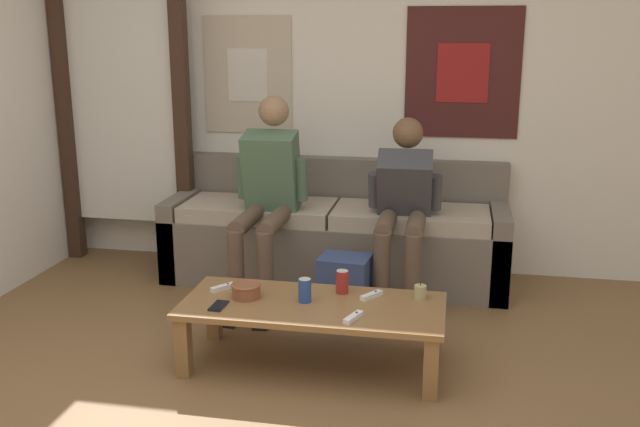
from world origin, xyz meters
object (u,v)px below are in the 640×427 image
at_px(drink_can_red, 342,282).
at_px(game_controller_near_right, 223,287).
at_px(pillar_candle, 420,292).
at_px(person_seated_teen, 403,203).
at_px(drink_can_blue, 305,290).
at_px(game_controller_far_center, 372,295).
at_px(cell_phone, 219,306).
at_px(coffee_table, 313,313).
at_px(backpack, 344,290).
at_px(ceramic_bowl, 246,290).
at_px(couch, 335,237).
at_px(game_controller_near_left, 353,317).
at_px(person_seated_adult, 267,190).

height_order(drink_can_red, game_controller_near_right, drink_can_red).
bearing_deg(game_controller_near_right, drink_can_red, 6.43).
relative_size(pillar_candle, game_controller_near_right, 0.62).
relative_size(person_seated_teen, drink_can_blue, 9.24).
relative_size(pillar_candle, game_controller_far_center, 0.61).
bearing_deg(cell_phone, coffee_table, 16.50).
relative_size(backpack, drink_can_red, 3.18).
height_order(person_seated_teen, backpack, person_seated_teen).
xyz_separation_m(person_seated_teen, cell_phone, (-0.83, -1.14, -0.29)).
relative_size(coffee_table, drink_can_red, 10.77).
bearing_deg(backpack, ceramic_bowl, -124.83).
bearing_deg(person_seated_teen, couch, 145.66).
xyz_separation_m(backpack, drink_can_blue, (-0.11, -0.61, 0.22)).
bearing_deg(game_controller_near_right, coffee_table, -11.31).
distance_m(couch, game_controller_near_left, 1.55).
height_order(couch, pillar_candle, couch).
bearing_deg(game_controller_far_center, person_seated_adult, 133.29).
distance_m(couch, person_seated_adult, 0.67).
distance_m(ceramic_bowl, drink_can_red, 0.51).
xyz_separation_m(coffee_table, person_seated_teen, (0.37, 1.01, 0.35)).
relative_size(couch, ceramic_bowl, 14.84).
bearing_deg(game_controller_far_center, drink_can_red, 166.52).
bearing_deg(cell_phone, drink_can_blue, 19.83).
relative_size(person_seated_teen, game_controller_far_center, 8.34).
xyz_separation_m(coffee_table, ceramic_bowl, (-0.36, 0.02, 0.09)).
xyz_separation_m(ceramic_bowl, pillar_candle, (0.89, 0.15, -0.01)).
height_order(ceramic_bowl, pillar_candle, pillar_candle).
distance_m(person_seated_teen, game_controller_far_center, 0.92).
bearing_deg(drink_can_red, coffee_table, -125.64).
distance_m(ceramic_bowl, pillar_candle, 0.90).
distance_m(couch, drink_can_red, 1.19).
xyz_separation_m(backpack, game_controller_near_right, (-0.58, -0.52, 0.17)).
bearing_deg(person_seated_teen, person_seated_adult, -176.57).
bearing_deg(coffee_table, backpack, 83.99).
bearing_deg(game_controller_near_right, backpack, 41.94).
height_order(couch, game_controller_far_center, couch).
height_order(person_seated_adult, drink_can_blue, person_seated_adult).
relative_size(ceramic_bowl, drink_can_blue, 1.26).
distance_m(person_seated_teen, backpack, 0.67).
relative_size(couch, game_controller_near_right, 17.09).
xyz_separation_m(drink_can_blue, game_controller_near_left, (0.28, -0.18, -0.05)).
bearing_deg(drink_can_blue, game_controller_near_right, 169.30).
bearing_deg(backpack, pillar_candle, -43.99).
xyz_separation_m(backpack, cell_phone, (-0.52, -0.75, 0.16)).
relative_size(coffee_table, game_controller_near_right, 9.86).
height_order(drink_can_blue, game_controller_far_center, drink_can_blue).
distance_m(couch, ceramic_bowl, 1.35).
bearing_deg(ceramic_bowl, game_controller_far_center, 10.60).
bearing_deg(drink_can_blue, game_controller_near_left, -33.45).
distance_m(person_seated_adult, game_controller_near_left, 1.38).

